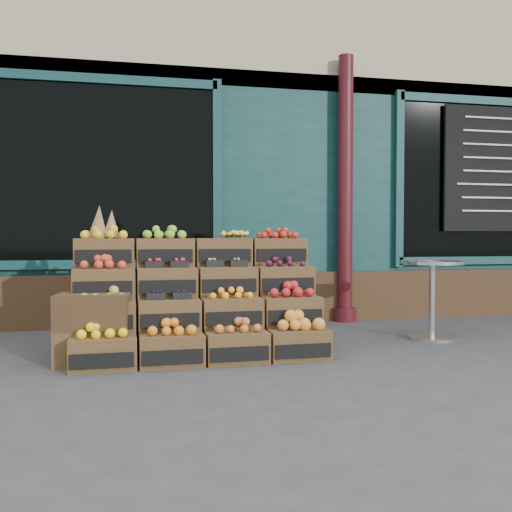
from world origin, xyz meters
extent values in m
plane|color=#38383A|center=(0.00, 0.00, 0.00)|extent=(60.00, 60.00, 0.00)
cube|color=#103737|center=(0.00, 5.20, 2.40)|extent=(12.00, 6.00, 4.80)
cube|color=#C1B28C|center=(0.00, 2.28, 3.80)|extent=(12.00, 0.18, 2.00)
cube|color=#103737|center=(0.00, 2.25, 1.50)|extent=(12.00, 0.12, 3.00)
cube|color=#3F2B19|center=(0.00, 2.18, 0.30)|extent=(12.00, 0.18, 0.60)
cube|color=black|center=(-1.60, 2.18, 1.75)|extent=(2.40, 0.06, 2.00)
cube|color=black|center=(3.20, 2.18, 1.75)|extent=(2.40, 0.06, 2.00)
cylinder|color=#3F0E14|center=(1.20, 2.05, 1.60)|extent=(0.18, 0.18, 3.20)
cube|color=black|center=(3.20, 2.10, 1.90)|extent=(1.30, 0.04, 1.60)
cube|color=#533B20|center=(-1.55, 0.10, 0.13)|extent=(0.51, 0.36, 0.25)
cube|color=black|center=(-1.55, -0.09, 0.10)|extent=(0.47, 0.02, 0.11)
cube|color=yellow|center=(-1.55, 0.10, 0.29)|extent=(0.41, 0.27, 0.08)
cube|color=#533B20|center=(-1.02, 0.11, 0.13)|extent=(0.51, 0.36, 0.25)
cube|color=black|center=(-1.02, -0.08, 0.10)|extent=(0.47, 0.02, 0.11)
cube|color=orange|center=(-1.02, 0.11, 0.30)|extent=(0.41, 0.27, 0.09)
cube|color=#533B20|center=(-0.50, 0.11, 0.13)|extent=(0.51, 0.36, 0.25)
cube|color=black|center=(-0.49, -0.07, 0.10)|extent=(0.47, 0.02, 0.11)
cube|color=#C8612A|center=(-0.50, 0.11, 0.29)|extent=(0.41, 0.27, 0.08)
cube|color=#533B20|center=(0.03, 0.12, 0.13)|extent=(0.51, 0.36, 0.25)
cube|color=black|center=(0.03, -0.06, 0.10)|extent=(0.47, 0.02, 0.11)
cube|color=orange|center=(0.03, 0.12, 0.31)|extent=(0.41, 0.27, 0.12)
cube|color=#533B20|center=(-1.56, 0.31, 0.38)|extent=(0.51, 0.36, 0.25)
cube|color=black|center=(-1.55, 0.12, 0.36)|extent=(0.47, 0.02, 0.11)
cube|color=#ADA040|center=(-1.56, 0.31, 0.55)|extent=(0.41, 0.27, 0.09)
cube|color=#533B20|center=(-1.03, 0.32, 0.38)|extent=(0.51, 0.36, 0.25)
cube|color=black|center=(-1.03, 0.13, 0.36)|extent=(0.47, 0.02, 0.11)
cube|color=black|center=(-1.03, 0.32, 0.52)|extent=(0.41, 0.27, 0.03)
cube|color=#533B20|center=(-0.50, 0.33, 0.38)|extent=(0.51, 0.36, 0.25)
cube|color=black|center=(-0.50, 0.14, 0.36)|extent=(0.47, 0.02, 0.11)
cube|color=orange|center=(-0.50, 0.33, 0.54)|extent=(0.41, 0.27, 0.07)
cube|color=#533B20|center=(0.03, 0.34, 0.38)|extent=(0.51, 0.36, 0.25)
cube|color=black|center=(0.03, 0.15, 0.36)|extent=(0.47, 0.02, 0.11)
cube|color=maroon|center=(0.03, 0.34, 0.56)|extent=(0.41, 0.27, 0.10)
cube|color=#533B20|center=(-1.56, 0.52, 0.63)|extent=(0.51, 0.36, 0.25)
cube|color=black|center=(-1.56, 0.34, 0.61)|extent=(0.47, 0.02, 0.11)
cube|color=#BE3A22|center=(-1.56, 0.52, 0.80)|extent=(0.41, 0.27, 0.09)
cube|color=#533B20|center=(-1.03, 0.53, 0.63)|extent=(0.51, 0.36, 0.25)
cube|color=black|center=(-1.03, 0.35, 0.61)|extent=(0.47, 0.02, 0.11)
cube|color=red|center=(-1.03, 0.53, 0.78)|extent=(0.41, 0.27, 0.03)
cube|color=#533B20|center=(-0.51, 0.54, 0.63)|extent=(0.51, 0.36, 0.25)
cube|color=black|center=(-0.50, 0.36, 0.61)|extent=(0.47, 0.02, 0.11)
cube|color=#84A944|center=(-0.51, 0.54, 0.78)|extent=(0.41, 0.27, 0.03)
cube|color=#533B20|center=(0.02, 0.55, 0.63)|extent=(0.51, 0.36, 0.25)
cube|color=black|center=(0.02, 0.37, 0.61)|extent=(0.47, 0.02, 0.11)
cube|color=#370E23|center=(0.02, 0.55, 0.79)|extent=(0.41, 0.27, 0.06)
cube|color=#533B20|center=(-1.56, 0.74, 0.89)|extent=(0.51, 0.36, 0.25)
cube|color=black|center=(-1.56, 0.55, 0.86)|extent=(0.47, 0.02, 0.11)
cube|color=gold|center=(-1.56, 0.74, 1.06)|extent=(0.41, 0.27, 0.09)
cube|color=#533B20|center=(-1.04, 0.75, 0.89)|extent=(0.51, 0.36, 0.25)
cube|color=black|center=(-1.03, 0.56, 0.86)|extent=(0.47, 0.02, 0.11)
cube|color=#80BB28|center=(-1.04, 0.75, 1.06)|extent=(0.41, 0.27, 0.09)
cube|color=#533B20|center=(-0.51, 0.76, 0.89)|extent=(0.51, 0.36, 0.25)
cube|color=black|center=(-0.51, 0.57, 0.86)|extent=(0.47, 0.02, 0.11)
cube|color=yellow|center=(-0.51, 0.76, 1.05)|extent=(0.41, 0.27, 0.08)
cube|color=#533B20|center=(0.02, 0.77, 0.89)|extent=(0.51, 0.36, 0.25)
cube|color=black|center=(0.02, 0.58, 0.86)|extent=(0.47, 0.02, 0.11)
cube|color=#A4241B|center=(0.02, 0.77, 1.05)|extent=(0.41, 0.27, 0.08)
cube|color=#3F2B19|center=(-0.77, 0.32, 0.13)|extent=(2.09, 0.39, 0.25)
cube|color=#3F2B19|center=(-0.77, 0.54, 0.25)|extent=(2.09, 0.39, 0.51)
cube|color=#3F2B19|center=(-0.77, 0.75, 0.38)|extent=(2.09, 0.39, 0.76)
cone|color=olive|center=(-1.61, 0.74, 1.16)|extent=(0.18, 0.18, 0.29)
cone|color=olive|center=(-1.50, 0.78, 1.14)|extent=(0.16, 0.16, 0.25)
cube|color=#533B20|center=(-1.63, 0.28, 0.14)|extent=(0.62, 0.47, 0.29)
cube|color=#3F2B19|center=(-1.63, 0.28, 0.43)|extent=(0.62, 0.47, 0.29)
cylinder|color=#B2B4B9|center=(1.61, 0.71, 0.02)|extent=(0.46, 0.46, 0.03)
cylinder|color=#B2B4B9|center=(1.61, 0.71, 0.39)|extent=(0.06, 0.06, 0.75)
cylinder|color=#B2B4B9|center=(1.61, 0.71, 0.77)|extent=(0.63, 0.63, 0.03)
imported|color=#154A23|center=(-1.29, 2.97, 1.05)|extent=(0.89, 0.73, 2.10)
camera|label=1|loc=(-1.33, -4.47, 1.03)|focal=40.00mm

